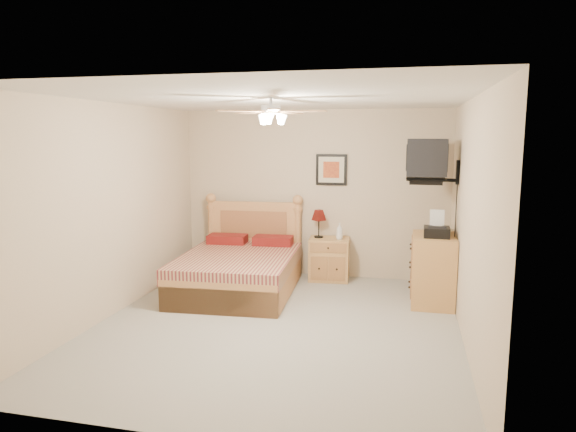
{
  "coord_description": "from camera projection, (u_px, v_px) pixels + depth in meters",
  "views": [
    {
      "loc": [
        1.38,
        -5.34,
        2.11
      ],
      "look_at": [
        -0.08,
        0.9,
        1.11
      ],
      "focal_mm": 32.0,
      "sensor_mm": 36.0,
      "label": 1
    }
  ],
  "objects": [
    {
      "name": "wall_right",
      "position": [
        470.0,
        223.0,
        5.13
      ],
      "size": [
        0.04,
        4.5,
        2.5
      ],
      "primitive_type": "cube",
      "color": "#C5B091",
      "rests_on": "ground"
    },
    {
      "name": "wall_back",
      "position": [
        314.0,
        194.0,
        7.74
      ],
      "size": [
        4.0,
        0.04,
        2.5
      ],
      "primitive_type": "cube",
      "color": "#C5B091",
      "rests_on": "ground"
    },
    {
      "name": "wall_front",
      "position": [
        192.0,
        267.0,
        3.41
      ],
      "size": [
        4.0,
        0.04,
        2.5
      ],
      "primitive_type": "cube",
      "color": "#C5B091",
      "rests_on": "ground"
    },
    {
      "name": "bed",
      "position": [
        238.0,
        247.0,
        6.94
      ],
      "size": [
        1.59,
        2.01,
        1.25
      ],
      "primitive_type": null,
      "rotation": [
        0.0,
        0.0,
        0.06
      ],
      "color": "#C77B4B",
      "rests_on": "ground"
    },
    {
      "name": "wall_tv",
      "position": [
        439.0,
        161.0,
        6.39
      ],
      "size": [
        0.56,
        0.46,
        0.58
      ],
      "primitive_type": null,
      "color": "black",
      "rests_on": "wall_right"
    },
    {
      "name": "framed_picture",
      "position": [
        331.0,
        170.0,
        7.6
      ],
      "size": [
        0.46,
        0.04,
        0.46
      ],
      "primitive_type": "cube",
      "color": "black",
      "rests_on": "wall_back"
    },
    {
      "name": "floor",
      "position": [
        277.0,
        326.0,
        5.77
      ],
      "size": [
        4.5,
        4.5,
        0.0
      ],
      "primitive_type": "plane",
      "color": "gray",
      "rests_on": "ground"
    },
    {
      "name": "nightstand",
      "position": [
        329.0,
        259.0,
        7.59
      ],
      "size": [
        0.61,
        0.48,
        0.63
      ],
      "primitive_type": "cube",
      "rotation": [
        0.0,
        0.0,
        0.08
      ],
      "color": "#A56F3E",
      "rests_on": "ground"
    },
    {
      "name": "table_lamp",
      "position": [
        319.0,
        224.0,
        7.58
      ],
      "size": [
        0.22,
        0.22,
        0.41
      ],
      "primitive_type": null,
      "rotation": [
        0.0,
        0.0,
        -0.0
      ],
      "color": "#520F0B",
      "rests_on": "nightstand"
    },
    {
      "name": "dresser",
      "position": [
        433.0,
        270.0,
        6.49
      ],
      "size": [
        0.52,
        0.75,
        0.88
      ],
      "primitive_type": "cube",
      "rotation": [
        0.0,
        0.0,
        0.0
      ],
      "color": "#C68F47",
      "rests_on": "ground"
    },
    {
      "name": "magazine_lower",
      "position": [
        430.0,
        231.0,
        6.67
      ],
      "size": [
        0.31,
        0.35,
        0.03
      ],
      "primitive_type": "imported",
      "rotation": [
        0.0,
        0.0,
        0.41
      ],
      "color": "beige",
      "rests_on": "dresser"
    },
    {
      "name": "magazine_upper",
      "position": [
        433.0,
        229.0,
        6.67
      ],
      "size": [
        0.31,
        0.36,
        0.02
      ],
      "primitive_type": "imported",
      "rotation": [
        0.0,
        0.0,
        0.35
      ],
      "color": "tan",
      "rests_on": "magazine_lower"
    },
    {
      "name": "lotion_bottle",
      "position": [
        340.0,
        231.0,
        7.45
      ],
      "size": [
        0.11,
        0.11,
        0.24
      ],
      "primitive_type": "imported",
      "rotation": [
        0.0,
        0.0,
        -0.24
      ],
      "color": "white",
      "rests_on": "nightstand"
    },
    {
      "name": "ceiling",
      "position": [
        276.0,
        99.0,
        5.39
      ],
      "size": [
        4.0,
        4.5,
        0.04
      ],
      "primitive_type": "cube",
      "color": "white",
      "rests_on": "ground"
    },
    {
      "name": "ceiling_fan",
      "position": [
        271.0,
        112.0,
        5.21
      ],
      "size": [
        1.14,
        1.14,
        0.28
      ],
      "primitive_type": null,
      "color": "silver",
      "rests_on": "ceiling"
    },
    {
      "name": "wall_left",
      "position": [
        112.0,
        210.0,
        6.03
      ],
      "size": [
        0.04,
        4.5,
        2.5
      ],
      "primitive_type": "cube",
      "color": "#C5B091",
      "rests_on": "ground"
    },
    {
      "name": "fax_machine",
      "position": [
        437.0,
        224.0,
        6.29
      ],
      "size": [
        0.32,
        0.33,
        0.33
      ],
      "primitive_type": null,
      "rotation": [
        0.0,
        0.0,
        -0.02
      ],
      "color": "black",
      "rests_on": "dresser"
    }
  ]
}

